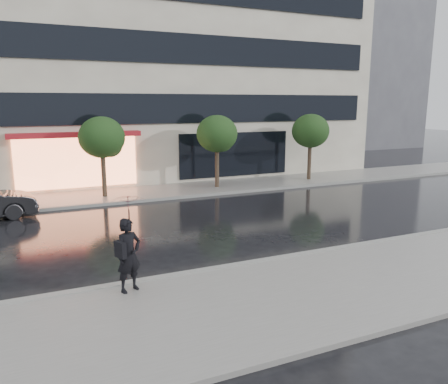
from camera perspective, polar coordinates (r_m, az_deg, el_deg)
ground at (r=13.88m, az=4.07°, el=-7.87°), size 120.00×120.00×0.00m
sidewalk_near at (r=11.30m, az=12.06°, el=-12.44°), size 60.00×4.50×0.12m
sidewalk_far at (r=23.09m, az=-8.01°, el=0.08°), size 60.00×3.50×0.12m
curb_near at (r=13.03m, az=6.17°, el=-8.89°), size 60.00×0.25×0.14m
curb_far at (r=21.45m, az=-6.70°, el=-0.74°), size 60.00×0.25×0.14m
office_building at (r=30.45m, az=-12.84°, el=19.57°), size 30.00×12.76×18.00m
bg_building_right at (r=51.10m, az=15.56°, el=14.95°), size 12.00×12.00×16.00m
tree_mid_west at (r=21.86m, az=-15.52°, el=6.71°), size 2.20×2.20×3.99m
tree_mid_east at (r=23.52m, az=-0.82°, el=7.44°), size 2.20×2.20×3.99m
tree_far_east at (r=26.47m, az=11.30°, el=7.68°), size 2.20×2.20×3.99m
pedestrian_with_umbrella at (r=10.67m, az=-12.34°, el=-5.34°), size 1.07×1.07×2.37m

